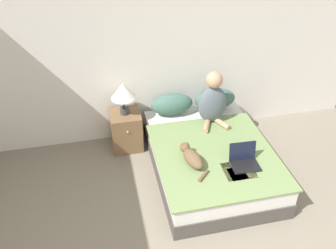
{
  "coord_description": "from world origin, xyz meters",
  "views": [
    {
      "loc": [
        -0.81,
        -0.8,
        3.14
      ],
      "look_at": [
        -0.08,
        2.46,
        0.78
      ],
      "focal_mm": 38.0,
      "sensor_mm": 36.0,
      "label": 1
    }
  ],
  "objects_px": {
    "nightstand": "(126,130)",
    "table_lamp": "(123,92)",
    "pillow_near": "(172,104)",
    "pillow_far": "(215,99)",
    "person_sitting": "(213,101)",
    "laptop_open": "(244,161)",
    "bed": "(210,159)",
    "cat_tabby": "(192,157)"
  },
  "relations": [
    {
      "from": "bed",
      "to": "nightstand",
      "type": "distance_m",
      "value": 1.22
    },
    {
      "from": "laptop_open",
      "to": "table_lamp",
      "type": "xyz_separation_m",
      "value": [
        -1.22,
        1.17,
        0.39
      ]
    },
    {
      "from": "pillow_near",
      "to": "person_sitting",
      "type": "height_order",
      "value": "person_sitting"
    },
    {
      "from": "person_sitting",
      "to": "bed",
      "type": "bearing_deg",
      "value": -108.45
    },
    {
      "from": "person_sitting",
      "to": "laptop_open",
      "type": "xyz_separation_m",
      "value": [
        0.1,
        -0.9,
        -0.27
      ]
    },
    {
      "from": "person_sitting",
      "to": "cat_tabby",
      "type": "relative_size",
      "value": 1.33
    },
    {
      "from": "pillow_far",
      "to": "laptop_open",
      "type": "distance_m",
      "value": 1.21
    },
    {
      "from": "pillow_near",
      "to": "cat_tabby",
      "type": "relative_size",
      "value": 1.06
    },
    {
      "from": "person_sitting",
      "to": "table_lamp",
      "type": "bearing_deg",
      "value": 166.42
    },
    {
      "from": "table_lamp",
      "to": "cat_tabby",
      "type": "bearing_deg",
      "value": -58.17
    },
    {
      "from": "table_lamp",
      "to": "nightstand",
      "type": "bearing_deg",
      "value": -93.23
    },
    {
      "from": "table_lamp",
      "to": "laptop_open",
      "type": "bearing_deg",
      "value": -43.97
    },
    {
      "from": "cat_tabby",
      "to": "table_lamp",
      "type": "height_order",
      "value": "table_lamp"
    },
    {
      "from": "person_sitting",
      "to": "laptop_open",
      "type": "bearing_deg",
      "value": -83.88
    },
    {
      "from": "laptop_open",
      "to": "bed",
      "type": "bearing_deg",
      "value": 124.49
    },
    {
      "from": "person_sitting",
      "to": "laptop_open",
      "type": "relative_size",
      "value": 2.24
    },
    {
      "from": "cat_tabby",
      "to": "pillow_near",
      "type": "bearing_deg",
      "value": -15.1
    },
    {
      "from": "pillow_far",
      "to": "bed",
      "type": "bearing_deg",
      "value": -111.31
    },
    {
      "from": "bed",
      "to": "table_lamp",
      "type": "bearing_deg",
      "value": 141.54
    },
    {
      "from": "pillow_near",
      "to": "pillow_far",
      "type": "xyz_separation_m",
      "value": [
        0.62,
        0.0,
        0.0
      ]
    },
    {
      "from": "cat_tabby",
      "to": "table_lamp",
      "type": "bearing_deg",
      "value": 17.26
    },
    {
      "from": "bed",
      "to": "table_lamp",
      "type": "distance_m",
      "value": 1.39
    },
    {
      "from": "laptop_open",
      "to": "nightstand",
      "type": "bearing_deg",
      "value": 138.57
    },
    {
      "from": "cat_tabby",
      "to": "laptop_open",
      "type": "bearing_deg",
      "value": -118.71
    },
    {
      "from": "person_sitting",
      "to": "table_lamp",
      "type": "distance_m",
      "value": 1.16
    },
    {
      "from": "nightstand",
      "to": "cat_tabby",
      "type": "bearing_deg",
      "value": -57.96
    },
    {
      "from": "pillow_far",
      "to": "nightstand",
      "type": "height_order",
      "value": "pillow_far"
    },
    {
      "from": "bed",
      "to": "pillow_far",
      "type": "distance_m",
      "value": 0.92
    },
    {
      "from": "pillow_far",
      "to": "cat_tabby",
      "type": "height_order",
      "value": "pillow_far"
    },
    {
      "from": "laptop_open",
      "to": "table_lamp",
      "type": "relative_size",
      "value": 0.72
    },
    {
      "from": "laptop_open",
      "to": "nightstand",
      "type": "height_order",
      "value": "laptop_open"
    },
    {
      "from": "pillow_near",
      "to": "cat_tabby",
      "type": "distance_m",
      "value": 1.06
    },
    {
      "from": "pillow_far",
      "to": "table_lamp",
      "type": "relative_size",
      "value": 1.29
    },
    {
      "from": "pillow_near",
      "to": "table_lamp",
      "type": "height_order",
      "value": "table_lamp"
    },
    {
      "from": "bed",
      "to": "nightstand",
      "type": "bearing_deg",
      "value": 141.83
    },
    {
      "from": "nightstand",
      "to": "table_lamp",
      "type": "xyz_separation_m",
      "value": [
        0.0,
        0.01,
        0.6
      ]
    },
    {
      "from": "person_sitting",
      "to": "cat_tabby",
      "type": "height_order",
      "value": "person_sitting"
    },
    {
      "from": "cat_tabby",
      "to": "bed",
      "type": "bearing_deg",
      "value": -64.42
    },
    {
      "from": "table_lamp",
      "to": "pillow_near",
      "type": "bearing_deg",
      "value": 2.7
    },
    {
      "from": "bed",
      "to": "pillow_far",
      "type": "relative_size",
      "value": 3.29
    },
    {
      "from": "person_sitting",
      "to": "table_lamp",
      "type": "height_order",
      "value": "person_sitting"
    },
    {
      "from": "person_sitting",
      "to": "cat_tabby",
      "type": "bearing_deg",
      "value": -122.43
    }
  ]
}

